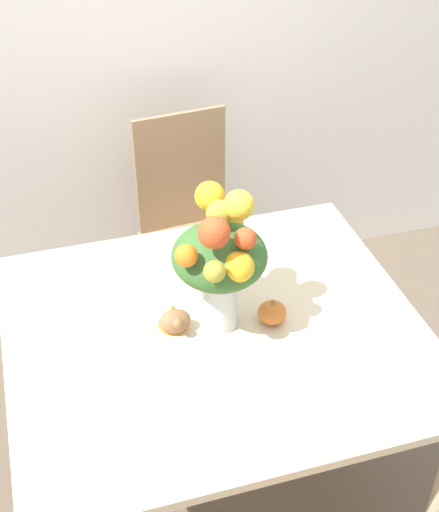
% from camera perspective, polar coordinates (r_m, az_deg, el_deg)
% --- Properties ---
extents(ground_plane, '(12.00, 12.00, 0.00)m').
position_cam_1_polar(ground_plane, '(2.79, -0.29, -17.63)').
color(ground_plane, brown).
extents(wall_back, '(8.00, 0.06, 2.70)m').
position_cam_1_polar(wall_back, '(3.03, -7.67, 18.89)').
color(wall_back, white).
rests_on(wall_back, ground_plane).
extents(dining_table, '(1.27, 1.12, 0.78)m').
position_cam_1_polar(dining_table, '(2.27, -0.34, -7.55)').
color(dining_table, beige).
rests_on(dining_table, ground_plane).
extents(flower_vase, '(0.29, 0.33, 0.46)m').
position_cam_1_polar(flower_vase, '(2.06, 0.07, -0.15)').
color(flower_vase, silver).
rests_on(flower_vase, dining_table).
extents(pumpkin, '(0.09, 0.09, 0.08)m').
position_cam_1_polar(pumpkin, '(2.21, 4.23, -4.53)').
color(pumpkin, orange).
rests_on(pumpkin, dining_table).
extents(turkey_figurine, '(0.10, 0.13, 0.08)m').
position_cam_1_polar(turkey_figurine, '(2.19, -3.68, -4.94)').
color(turkey_figurine, '#936642').
rests_on(turkey_figurine, dining_table).
extents(dining_chair_near_window, '(0.46, 0.46, 1.01)m').
position_cam_1_polar(dining_chair_near_window, '(3.09, -2.22, 2.14)').
color(dining_chair_near_window, '#9E7A56').
rests_on(dining_chair_near_window, ground_plane).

